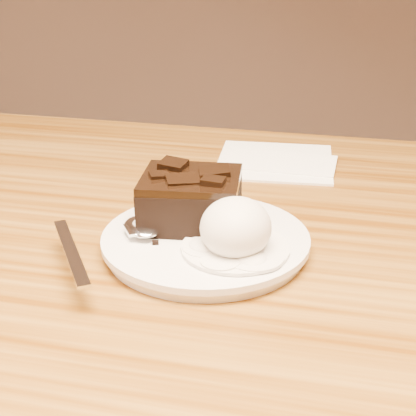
% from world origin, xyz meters
% --- Properties ---
extents(plate, '(0.20, 0.20, 0.02)m').
position_xyz_m(plate, '(0.09, 0.01, 0.76)').
color(plate, white).
rests_on(plate, dining_table).
extents(brownie, '(0.10, 0.09, 0.04)m').
position_xyz_m(brownie, '(0.07, 0.03, 0.79)').
color(brownie, black).
rests_on(brownie, plate).
extents(ice_cream_scoop, '(0.06, 0.07, 0.05)m').
position_xyz_m(ice_cream_scoop, '(0.12, -0.02, 0.79)').
color(ice_cream_scoop, white).
rests_on(ice_cream_scoop, plate).
extents(melt_puddle, '(0.10, 0.10, 0.00)m').
position_xyz_m(melt_puddle, '(0.12, -0.02, 0.77)').
color(melt_puddle, white).
rests_on(melt_puddle, plate).
extents(spoon, '(0.13, 0.18, 0.01)m').
position_xyz_m(spoon, '(0.03, -0.00, 0.77)').
color(spoon, silver).
rests_on(spoon, plate).
extents(napkin, '(0.16, 0.16, 0.01)m').
position_xyz_m(napkin, '(0.12, 0.27, 0.75)').
color(napkin, white).
rests_on(napkin, dining_table).
extents(crumb_a, '(0.01, 0.01, 0.00)m').
position_xyz_m(crumb_a, '(0.15, -0.04, 0.77)').
color(crumb_a, black).
rests_on(crumb_a, plate).
extents(crumb_b, '(0.01, 0.01, 0.00)m').
position_xyz_m(crumb_b, '(0.10, 0.02, 0.77)').
color(crumb_b, black).
rests_on(crumb_b, plate).
extents(crumb_c, '(0.01, 0.01, 0.00)m').
position_xyz_m(crumb_c, '(0.05, -0.02, 0.77)').
color(crumb_c, black).
rests_on(crumb_c, plate).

